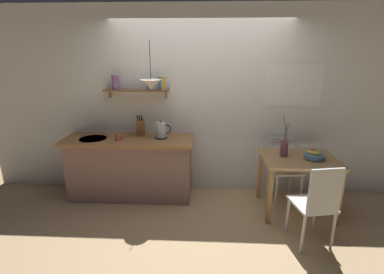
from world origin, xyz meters
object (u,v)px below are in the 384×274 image
Objects in this scene: dining_chair_near at (317,202)px; dining_chair_far at (283,165)px; coffee_mug_by_sink at (118,137)px; twig_vase at (284,148)px; knife_block at (140,127)px; fruit_bowl at (314,155)px; electric_kettle at (161,130)px; dining_table at (298,167)px; pendant_lamp at (151,84)px.

dining_chair_far is (-0.06, 1.13, -0.04)m from dining_chair_near.
twig_vase is at bearing -3.71° from coffee_mug_by_sink.
coffee_mug_by_sink is (-0.26, -0.24, -0.08)m from knife_block.
dining_chair_near is 8.45× the size of coffee_mug_by_sink.
twig_vase reaches higher than dining_chair_near.
knife_block reaches higher than dining_chair_far.
knife_block is at bearing 168.85° from fruit_bowl.
dining_chair_far is 2.14m from knife_block.
electric_kettle reaches higher than coffee_mug_by_sink.
twig_vase is 2.22× the size of electric_kettle.
coffee_mug_by_sink is (-2.40, 0.93, 0.40)m from dining_chair_near.
knife_block is at bearing 178.84° from dining_chair_far.
dining_chair_far is 2.85× the size of knife_block.
electric_kettle is 2.20× the size of coffee_mug_by_sink.
twig_vase is (-0.19, 0.05, 0.23)m from dining_table.
twig_vase is 1.67m from electric_kettle.
electric_kettle is (-1.82, 1.06, 0.47)m from dining_chair_near.
pendant_lamp is at bearing 177.06° from twig_vase.
pendant_lamp reaches higher than fruit_bowl.
dining_chair_near reaches higher than dining_table.
knife_block reaches higher than dining_table.
twig_vase is 1.91m from pendant_lamp.
dining_chair_far is 3.44× the size of fruit_bowl.
dining_table is at bearing -4.25° from pendant_lamp.
fruit_bowl is at bearing -58.75° from dining_chair_far.
coffee_mug_by_sink is at bearing -167.55° from electric_kettle.
coffee_mug_by_sink is 0.19× the size of pendant_lamp.
dining_table is at bearing 172.28° from fruit_bowl.
coffee_mug_by_sink is at bearing 175.11° from fruit_bowl.
pendant_lamp reaches higher than electric_kettle.
knife_block is at bearing 168.58° from dining_table.
coffee_mug_by_sink is at bearing 175.31° from dining_table.
electric_kettle reaches higher than dining_chair_far.
knife_block is at bearing 169.00° from twig_vase.
pendant_lamp reaches higher than dining_table.
twig_vase is 1.81× the size of knife_block.
pendant_lamp is (-1.72, 0.09, 0.81)m from twig_vase.
fruit_bowl is 0.83× the size of knife_block.
dining_table is 0.96× the size of dining_chair_near.
twig_vase is 2.23m from coffee_mug_by_sink.
twig_vase reaches higher than electric_kettle.
electric_kettle reaches higher than fruit_bowl.
dining_chair_far is 1.46× the size of pendant_lamp.
dining_chair_near is 3.78× the size of fruit_bowl.
fruit_bowl is at bearing -4.89° from coffee_mug_by_sink.
pendant_lamp reaches higher than knife_block.
fruit_bowl is 2.23× the size of coffee_mug_by_sink.
pendant_lamp is (-1.92, 0.14, 1.04)m from dining_table.
dining_chair_near is at bearing -21.25° from coffee_mug_by_sink.
dining_table is at bearing -4.69° from coffee_mug_by_sink.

